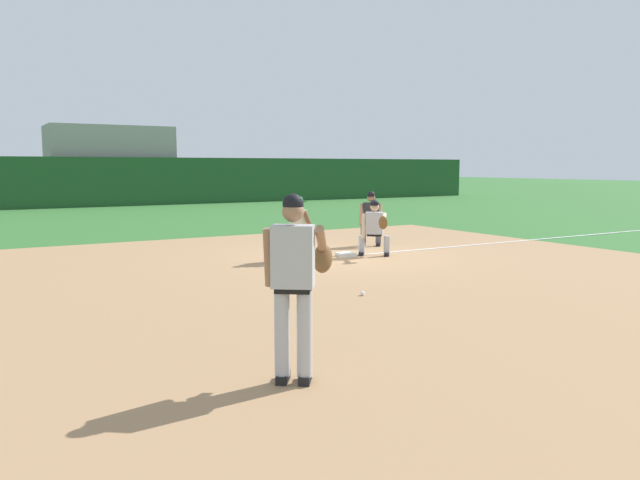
# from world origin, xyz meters

# --- Properties ---
(ground_plane) EXTENTS (160.00, 160.00, 0.00)m
(ground_plane) POSITION_xyz_m (0.00, 0.00, 0.00)
(ground_plane) COLOR #336B2D
(infield_dirt_patch) EXTENTS (18.00, 18.00, 0.01)m
(infield_dirt_patch) POSITION_xyz_m (-2.58, -3.51, 0.00)
(infield_dirt_patch) COLOR #A87F56
(infield_dirt_patch) RESTS_ON ground
(foul_line_stripe) EXTENTS (15.15, 0.10, 0.00)m
(foul_line_stripe) POSITION_xyz_m (7.58, 0.00, 0.01)
(foul_line_stripe) COLOR white
(foul_line_stripe) RESTS_ON ground
(first_base_bag) EXTENTS (0.38, 0.38, 0.09)m
(first_base_bag) POSITION_xyz_m (0.00, 0.00, 0.04)
(first_base_bag) COLOR white
(first_base_bag) RESTS_ON ground
(baseball) EXTENTS (0.07, 0.07, 0.07)m
(baseball) POSITION_xyz_m (-2.22, -3.92, 0.04)
(baseball) COLOR white
(baseball) RESTS_ON ground
(pitcher) EXTENTS (0.85, 0.55, 1.86)m
(pitcher) POSITION_xyz_m (-5.13, -6.99, 1.06)
(pitcher) COLOR black
(pitcher) RESTS_ON ground
(first_baseman) EXTENTS (0.71, 1.09, 1.34)m
(first_baseman) POSITION_xyz_m (0.62, -0.32, 0.73)
(first_baseman) COLOR black
(first_baseman) RESTS_ON ground
(baserunner) EXTENTS (0.44, 0.60, 1.46)m
(baserunner) POSITION_xyz_m (-1.27, -0.03, 0.79)
(baserunner) COLOR black
(baserunner) RESTS_ON ground
(umpire) EXTENTS (0.68, 0.66, 1.46)m
(umpire) POSITION_xyz_m (1.64, 1.29, 0.79)
(umpire) COLOR black
(umpire) RESTS_ON ground
(outfield_wall) EXTENTS (48.00, 0.50, 2.60)m
(outfield_wall) POSITION_xyz_m (0.00, 22.00, 1.30)
(outfield_wall) COLOR #1E4C23
(outfield_wall) RESTS_ON ground
(stadium_seating_block) EXTENTS (6.66, 3.35, 4.35)m
(stadium_seating_block) POSITION_xyz_m (-0.00, 24.47, 2.20)
(stadium_seating_block) COLOR gray
(stadium_seating_block) RESTS_ON ground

